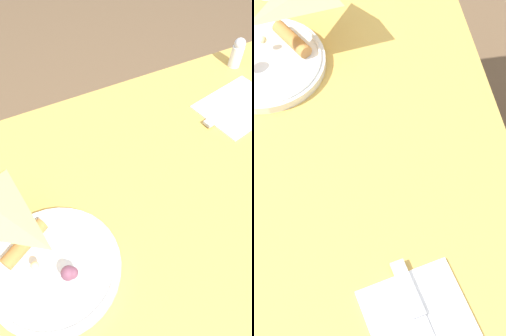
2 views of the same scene
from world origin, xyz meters
TOP-DOWN VIEW (x-y plane):
  - ground_plane at (0.00, 0.00)m, footprint 6.00×6.00m
  - dining_table at (0.00, 0.00)m, footprint 1.25×0.66m
  - plate_pizza at (-0.10, -0.05)m, footprint 0.21×0.21m
  - napkin_folded at (0.41, 0.13)m, footprint 0.21×0.17m
  - butter_knife at (0.40, 0.13)m, footprint 0.22×0.06m
  - salt_shaker at (0.49, 0.26)m, footprint 0.03×0.03m

SIDE VIEW (x-z plane):
  - ground_plane at x=0.00m, z-range 0.00..0.00m
  - dining_table at x=0.00m, z-range 0.26..1.01m
  - napkin_folded at x=0.41m, z-range 0.75..0.76m
  - butter_knife at x=0.40m, z-range 0.75..0.76m
  - plate_pizza at x=-0.10m, z-range 0.74..0.79m
  - salt_shaker at x=0.49m, z-range 0.75..0.83m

